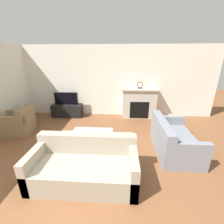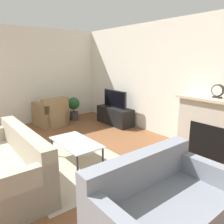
{
  "view_description": "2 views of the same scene",
  "coord_description": "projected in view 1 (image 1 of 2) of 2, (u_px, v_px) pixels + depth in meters",
  "views": [
    {
      "loc": [
        0.84,
        -1.54,
        2.23
      ],
      "look_at": [
        0.57,
        2.71,
        0.69
      ],
      "focal_mm": 24.0,
      "sensor_mm": 36.0,
      "label": 1
    },
    {
      "loc": [
        3.41,
        0.17,
        1.85
      ],
      "look_at": [
        0.36,
        2.57,
        0.89
      ],
      "focal_mm": 35.0,
      "sensor_mm": 36.0,
      "label": 2
    }
  ],
  "objects": [
    {
      "name": "tv_stand",
      "position": [
        67.0,
        110.0,
        6.0
      ],
      "size": [
        1.17,
        0.46,
        0.49
      ],
      "color": "black",
      "rests_on": "ground_plane"
    },
    {
      "name": "couch_loveseat",
      "position": [
        173.0,
        140.0,
        3.73
      ],
      "size": [
        0.9,
        1.56,
        0.82
      ],
      "rotation": [
        0.0,
        0.0,
        1.57
      ],
      "color": "gray",
      "rests_on": "ground_plane"
    },
    {
      "name": "tv",
      "position": [
        66.0,
        99.0,
        5.83
      ],
      "size": [
        0.92,
        0.06,
        0.5
      ],
      "color": "#232328",
      "rests_on": "tv_stand"
    },
    {
      "name": "area_rug",
      "position": [
        92.0,
        147.0,
        3.98
      ],
      "size": [
        2.26,
        1.78,
        0.0
      ],
      "color": "#B7A88E",
      "rests_on": "ground_plane"
    },
    {
      "name": "ground_plane",
      "position": [
        63.0,
        215.0,
        2.25
      ],
      "size": [
        20.0,
        20.0,
        0.0
      ],
      "primitive_type": "plane",
      "color": "brown"
    },
    {
      "name": "potted_plant",
      "position": [
        29.0,
        112.0,
        5.35
      ],
      "size": [
        0.37,
        0.37,
        0.69
      ],
      "color": "#47474C",
      "rests_on": "ground_plane"
    },
    {
      "name": "coffee_table",
      "position": [
        92.0,
        133.0,
        3.96
      ],
      "size": [
        1.06,
        0.58,
        0.38
      ],
      "color": "#333338",
      "rests_on": "ground_plane"
    },
    {
      "name": "couch_sectional",
      "position": [
        85.0,
        167.0,
        2.84
      ],
      "size": [
        1.95,
        0.9,
        0.82
      ],
      "color": "#9E937F",
      "rests_on": "ground_plane"
    },
    {
      "name": "mantel_clock",
      "position": [
        140.0,
        85.0,
        5.56
      ],
      "size": [
        0.22,
        0.07,
        0.25
      ],
      "color": "#28231E",
      "rests_on": "fireplace"
    },
    {
      "name": "wall_back",
      "position": [
        100.0,
        82.0,
        5.86
      ],
      "size": [
        8.85,
        0.06,
        2.7
      ],
      "color": "silver",
      "rests_on": "ground_plane"
    },
    {
      "name": "armchair_by_window",
      "position": [
        18.0,
        124.0,
        4.65
      ],
      "size": [
        0.89,
        0.77,
        0.82
      ],
      "rotation": [
        0.0,
        0.0,
        -1.51
      ],
      "color": "#8C704C",
      "rests_on": "ground_plane"
    },
    {
      "name": "fireplace",
      "position": [
        139.0,
        103.0,
        5.79
      ],
      "size": [
        1.4,
        0.49,
        1.15
      ],
      "color": "#BCB2A3",
      "rests_on": "ground_plane"
    }
  ]
}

